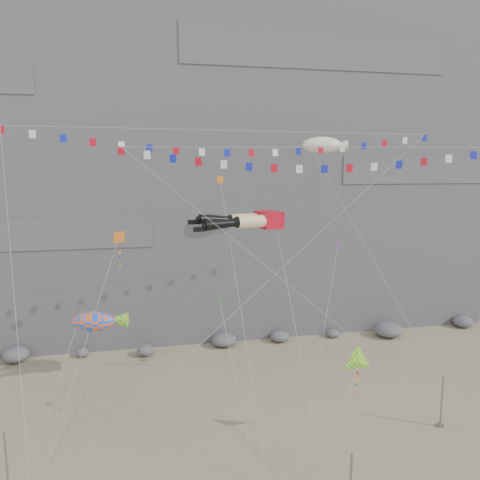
{
  "coord_description": "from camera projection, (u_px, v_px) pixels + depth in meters",
  "views": [
    {
      "loc": [
        -7.82,
        -28.46,
        18.35
      ],
      "look_at": [
        0.01,
        9.0,
        12.32
      ],
      "focal_mm": 35.0,
      "sensor_mm": 36.0,
      "label": 1
    }
  ],
  "objects": [
    {
      "name": "ground",
      "position": [
        267.0,
        438.0,
        31.95
      ],
      "size": [
        120.0,
        120.0,
        0.0
      ],
      "primitive_type": "plane",
      "color": "gray",
      "rests_on": "ground"
    },
    {
      "name": "cliff",
      "position": [
        203.0,
        113.0,
        59.0
      ],
      "size": [
        80.0,
        28.0,
        50.0
      ],
      "primitive_type": "cube",
      "color": "slate",
      "rests_on": "ground"
    },
    {
      "name": "talus_boulders",
      "position": [
        224.0,
        340.0,
        48.3
      ],
      "size": [
        60.0,
        3.0,
        1.2
      ],
      "primitive_type": null,
      "color": "slate",
      "rests_on": "ground"
    },
    {
      "name": "anchor_pole_left",
      "position": [
        7.0,
        466.0,
        25.81
      ],
      "size": [
        0.12,
        0.12,
        4.01
      ],
      "primitive_type": "cylinder",
      "color": "slate",
      "rests_on": "ground"
    },
    {
      "name": "anchor_pole_right",
      "position": [
        442.0,
        401.0,
        33.08
      ],
      "size": [
        0.12,
        0.12,
        3.81
      ],
      "primitive_type": "cylinder",
      "color": "slate",
      "rests_on": "ground"
    },
    {
      "name": "legs_kite",
      "position": [
        246.0,
        221.0,
        34.06
      ],
      "size": [
        7.09,
        14.98,
        19.89
      ],
      "rotation": [
        0.0,
        0.0,
        0.22
      ],
      "color": "red",
      "rests_on": "ground"
    },
    {
      "name": "flag_banner_upper",
      "position": [
        239.0,
        131.0,
        35.55
      ],
      "size": [
        33.03,
        11.97,
        27.37
      ],
      "color": "red",
      "rests_on": "ground"
    },
    {
      "name": "flag_banner_lower",
      "position": [
        313.0,
        148.0,
        31.91
      ],
      "size": [
        25.59,
        6.92,
        22.58
      ],
      "color": "red",
      "rests_on": "ground"
    },
    {
      "name": "harlequin_kite",
      "position": [
        119.0,
        238.0,
        31.74
      ],
      "size": [
        5.57,
        7.71,
        15.87
      ],
      "color": "red",
      "rests_on": "ground"
    },
    {
      "name": "fish_windsock",
      "position": [
        94.0,
        322.0,
        29.68
      ],
      "size": [
        6.02,
        5.47,
        10.47
      ],
      "color": "#FF580D",
      "rests_on": "ground"
    },
    {
      "name": "delta_kite",
      "position": [
        358.0,
        362.0,
        30.21
      ],
      "size": [
        6.14,
        6.55,
        9.89
      ],
      "color": "yellow",
      "rests_on": "ground"
    },
    {
      "name": "blimp_windsock",
      "position": [
        322.0,
        145.0,
        42.31
      ],
      "size": [
        8.48,
        14.28,
        25.0
      ],
      "color": "beige",
      "rests_on": "ground"
    },
    {
      "name": "small_kite_a",
      "position": [
        221.0,
        184.0,
        36.2
      ],
      "size": [
        1.23,
        13.97,
        21.79
      ],
      "color": "orange",
      "rests_on": "ground"
    },
    {
      "name": "small_kite_b",
      "position": [
        337.0,
        248.0,
        37.28
      ],
      "size": [
        7.22,
        11.12,
        17.28
      ],
      "color": "purple",
      "rests_on": "ground"
    },
    {
      "name": "small_kite_c",
      "position": [
        220.0,
        304.0,
        30.59
      ],
      "size": [
        1.71,
        7.5,
        11.84
      ],
      "color": "#1F9416",
      "rests_on": "ground"
    }
  ]
}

